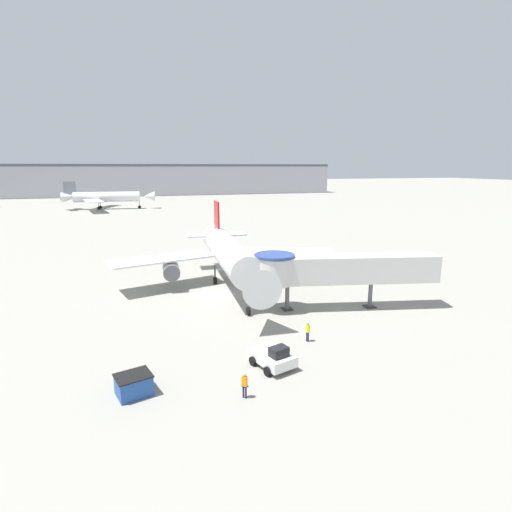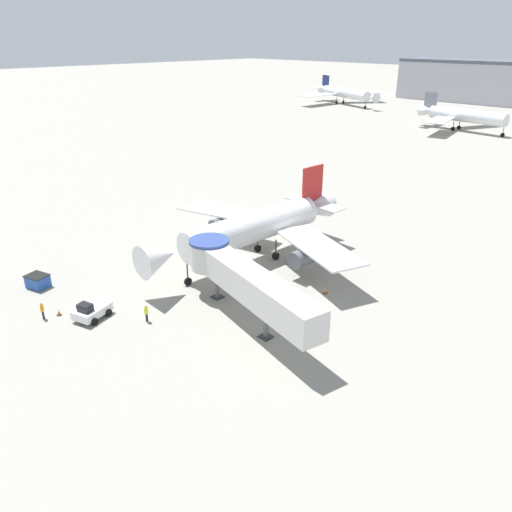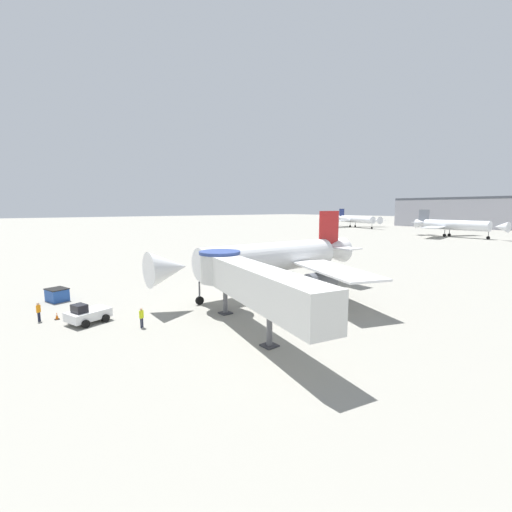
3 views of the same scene
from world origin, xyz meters
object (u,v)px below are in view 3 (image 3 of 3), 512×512
traffic_cone_starboard_wing (343,312)px  ground_crew_marshaller (39,311)px  main_airplane (274,258)px  jet_bridge (246,279)px  traffic_cone_apron_front (57,316)px  pushback_tug_white (87,314)px  background_jet_gray_tail (453,225)px  ground_crew_wing_walker (141,316)px  service_container_blue (57,295)px  background_jet_navy_tail (356,219)px

traffic_cone_starboard_wing → ground_crew_marshaller: 28.15m
main_airplane → jet_bridge: (8.60, -10.68, 0.15)m
traffic_cone_apron_front → ground_crew_marshaller: bearing=-105.7°
pushback_tug_white → traffic_cone_apron_front: (-2.76, -2.01, -0.47)m
background_jet_gray_tail → ground_crew_wing_walker: bearing=-163.0°
jet_bridge → ground_crew_marshaller: 19.28m
traffic_cone_apron_front → ground_crew_marshaller: ground_crew_marshaller is taller
service_container_blue → traffic_cone_starboard_wing: (22.89, 20.63, -0.38)m
main_airplane → background_jet_gray_tail: main_airplane is taller
main_airplane → ground_crew_wing_walker: main_airplane is taller
jet_bridge → pushback_tug_white: size_ratio=4.89×
main_airplane → background_jet_navy_tail: size_ratio=0.81×
pushback_tug_white → main_airplane: bearing=68.2°
ground_crew_wing_walker → pushback_tug_white: bearing=-74.2°
ground_crew_marshaller → traffic_cone_starboard_wing: bearing=99.6°
pushback_tug_white → service_container_blue: (-10.00, -0.86, -0.09)m
main_airplane → service_container_blue: (-11.61, -21.70, -3.45)m
jet_bridge → pushback_tug_white: (-10.21, -10.15, -3.52)m
jet_bridge → traffic_cone_apron_front: bearing=-124.7°
main_airplane → pushback_tug_white: main_airplane is taller
background_jet_navy_tail → ground_crew_marshaller: bearing=-133.7°
background_jet_gray_tail → service_container_blue: bearing=-169.8°
ground_crew_wing_walker → background_jet_navy_tail: bearing=-172.7°
ground_crew_marshaller → traffic_cone_apron_front: bearing=118.6°
background_jet_gray_tail → background_jet_navy_tail: size_ratio=0.89×
traffic_cone_starboard_wing → ground_crew_wing_walker: (-8.58, -16.43, 0.68)m
service_container_blue → ground_crew_wing_walker: size_ratio=1.53×
traffic_cone_apron_front → background_jet_navy_tail: (-74.91, 151.63, 4.05)m
service_container_blue → ground_crew_marshaller: bearing=-20.0°
background_jet_gray_tail → jet_bridge: bearing=-159.6°
service_container_blue → traffic_cone_apron_front: service_container_blue is taller
pushback_tug_white → ground_crew_wing_walker: 5.45m
ground_crew_marshaller → main_airplane: bearing=123.2°
background_jet_navy_tail → ground_crew_wing_walker: bearing=-130.4°
pushback_tug_white → service_container_blue: bearing=167.5°
ground_crew_wing_walker → background_jet_gray_tail: bearing=168.8°
jet_bridge → ground_crew_marshaller: (-13.35, -13.51, -3.30)m
traffic_cone_apron_front → ground_crew_marshaller: (-0.38, -1.35, 0.69)m
pushback_tug_white → background_jet_navy_tail: bearing=100.0°
jet_bridge → traffic_cone_starboard_wing: bearing=86.5°
pushback_tug_white → ground_crew_marshaller: (-3.14, -3.36, 0.22)m
traffic_cone_starboard_wing → ground_crew_wing_walker: bearing=-117.6°
ground_crew_marshaller → ground_crew_wing_walker: bearing=86.3°
traffic_cone_starboard_wing → ground_crew_wing_walker: 18.55m
jet_bridge → pushback_tug_white: 14.82m
ground_crew_marshaller → background_jet_gray_tail: bearing=141.3°
traffic_cone_apron_front → background_jet_gray_tail: background_jet_gray_tail is taller
service_container_blue → background_jet_navy_tail: size_ratio=0.07×
ground_crew_marshaller → background_jet_gray_tail: size_ratio=0.05×
main_airplane → traffic_cone_apron_front: 23.57m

